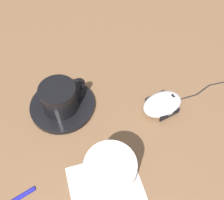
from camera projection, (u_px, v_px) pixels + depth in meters
name	position (u px, v px, depth m)	size (l,w,h in m)	color
ground_plane	(100.00, 138.00, 0.54)	(3.00, 3.00, 0.00)	brown
saucer	(63.00, 105.00, 0.59)	(0.15, 0.15, 0.01)	black
coffee_cup	(60.00, 97.00, 0.55)	(0.09, 0.09, 0.06)	black
computer_mouse	(162.00, 104.00, 0.57)	(0.12, 0.11, 0.03)	silver
napkin_under_glass	(107.00, 192.00, 0.47)	(0.14, 0.14, 0.00)	white
drinking_glass	(111.00, 178.00, 0.43)	(0.08, 0.08, 0.12)	silver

